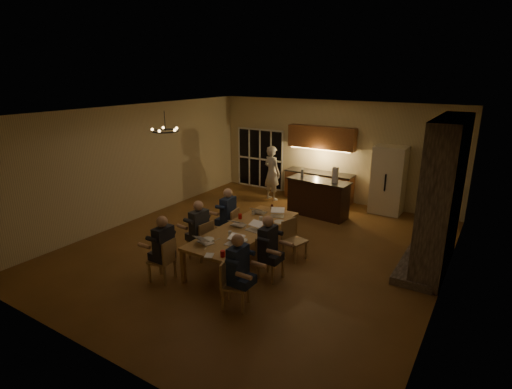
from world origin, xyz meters
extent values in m
plane|color=brown|center=(0.00, 0.00, 0.00)|extent=(9.00, 9.00, 0.00)
cube|color=beige|center=(0.00, 4.52, 1.60)|extent=(8.00, 0.04, 3.20)
cube|color=beige|center=(-4.02, 0.00, 1.60)|extent=(0.04, 9.00, 3.20)
cube|color=beige|center=(4.02, 0.00, 1.60)|extent=(0.04, 9.00, 3.20)
cube|color=white|center=(0.00, 0.00, 3.22)|extent=(8.00, 9.00, 0.04)
cube|color=black|center=(-2.70, 4.47, 1.05)|extent=(1.86, 0.08, 2.10)
cube|color=#76675D|center=(3.70, 1.20, 1.60)|extent=(0.58, 2.50, 3.20)
cube|color=beige|center=(1.90, 4.15, 1.00)|extent=(0.90, 0.68, 2.00)
cube|color=#B48948|center=(0.09, -0.71, 0.38)|extent=(1.10, 3.08, 0.75)
cube|color=black|center=(0.28, 2.81, 0.54)|extent=(1.87, 0.85, 1.08)
imported|color=silver|center=(-1.62, 3.43, 0.89)|extent=(0.75, 0.60, 1.79)
torus|color=black|center=(-1.94, -0.89, 2.75)|extent=(0.61, 0.61, 0.03)
cylinder|color=white|center=(0.04, -1.20, 0.80)|extent=(0.07, 0.07, 0.10)
cylinder|color=white|center=(0.13, -0.12, 0.80)|extent=(0.08, 0.08, 0.10)
cylinder|color=white|center=(-0.25, 0.16, 0.80)|extent=(0.09, 0.09, 0.10)
cylinder|color=#AF0F0B|center=(0.51, -2.09, 0.81)|extent=(0.09, 0.09, 0.12)
cylinder|color=#AF0F0B|center=(-0.35, -0.27, 0.81)|extent=(0.08, 0.08, 0.12)
cylinder|color=#B2B2B7|center=(0.18, -1.37, 0.81)|extent=(0.07, 0.07, 0.12)
cylinder|color=#3F0F0C|center=(-0.05, 0.71, 0.81)|extent=(0.06, 0.06, 0.12)
cylinder|color=#B2B2B7|center=(0.50, -0.35, 0.81)|extent=(0.06, 0.06, 0.12)
cylinder|color=white|center=(0.40, -1.29, 0.76)|extent=(0.23, 0.23, 0.02)
cylinder|color=white|center=(-0.22, -1.63, 0.76)|extent=(0.27, 0.27, 0.02)
cylinder|color=white|center=(0.55, 0.02, 0.76)|extent=(0.27, 0.27, 0.02)
cube|color=white|center=(0.26, -2.19, 0.76)|extent=(0.23, 0.26, 0.01)
cylinder|color=#99999E|center=(-0.25, 2.83, 1.20)|extent=(0.08, 0.08, 0.24)
cube|color=silver|center=(0.77, 2.78, 1.30)|extent=(0.14, 0.14, 0.43)
camera|label=1|loc=(4.60, -7.46, 4.04)|focal=28.00mm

